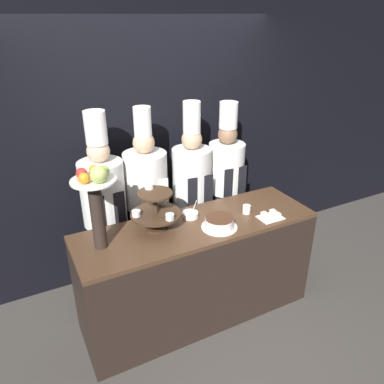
{
  "coord_description": "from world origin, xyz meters",
  "views": [
    {
      "loc": [
        -1.26,
        -2.02,
        2.5
      ],
      "look_at": [
        0.0,
        0.42,
        1.19
      ],
      "focal_mm": 35.0,
      "sensor_mm": 36.0,
      "label": 1
    }
  ],
  "objects_px": {
    "fruit_pedestal": "(96,196)",
    "cake_square_tray": "(271,216)",
    "serving_bowl_far": "(190,215)",
    "cup_white": "(247,209)",
    "chef_center_right": "(192,189)",
    "chef_center_left": "(147,198)",
    "chef_right": "(226,181)",
    "tiered_stand": "(155,209)",
    "cake_round": "(219,223)",
    "chef_left": "(105,207)"
  },
  "relations": [
    {
      "from": "fruit_pedestal",
      "to": "cake_square_tray",
      "type": "xyz_separation_m",
      "value": [
        1.38,
        -0.23,
        -0.4
      ]
    },
    {
      "from": "fruit_pedestal",
      "to": "serving_bowl_far",
      "type": "height_order",
      "value": "fruit_pedestal"
    },
    {
      "from": "cup_white",
      "to": "chef_center_right",
      "type": "bearing_deg",
      "value": 109.19
    },
    {
      "from": "chef_center_left",
      "to": "cake_square_tray",
      "type": "bearing_deg",
      "value": -43.8
    },
    {
      "from": "chef_right",
      "to": "tiered_stand",
      "type": "bearing_deg",
      "value": -153.06
    },
    {
      "from": "chef_center_left",
      "to": "cup_white",
      "type": "bearing_deg",
      "value": -42.15
    },
    {
      "from": "chef_center_left",
      "to": "chef_right",
      "type": "bearing_deg",
      "value": 0.0
    },
    {
      "from": "cake_round",
      "to": "cup_white",
      "type": "bearing_deg",
      "value": 16.51
    },
    {
      "from": "cake_round",
      "to": "chef_center_left",
      "type": "distance_m",
      "value": 0.79
    },
    {
      "from": "fruit_pedestal",
      "to": "cake_round",
      "type": "height_order",
      "value": "fruit_pedestal"
    },
    {
      "from": "chef_center_right",
      "to": "fruit_pedestal",
      "type": "bearing_deg",
      "value": -151.85
    },
    {
      "from": "cake_square_tray",
      "to": "chef_left",
      "type": "distance_m",
      "value": 1.44
    },
    {
      "from": "chef_center_right",
      "to": "chef_left",
      "type": "bearing_deg",
      "value": -180.0
    },
    {
      "from": "serving_bowl_far",
      "to": "chef_left",
      "type": "height_order",
      "value": "chef_left"
    },
    {
      "from": "serving_bowl_far",
      "to": "chef_right",
      "type": "relative_size",
      "value": 0.08
    },
    {
      "from": "cake_round",
      "to": "chef_left",
      "type": "relative_size",
      "value": 0.16
    },
    {
      "from": "fruit_pedestal",
      "to": "cup_white",
      "type": "xyz_separation_m",
      "value": [
        1.25,
        -0.06,
        -0.39
      ]
    },
    {
      "from": "tiered_stand",
      "to": "chef_center_right",
      "type": "relative_size",
      "value": 0.22
    },
    {
      "from": "chef_center_left",
      "to": "tiered_stand",
      "type": "bearing_deg",
      "value": -102.67
    },
    {
      "from": "cake_round",
      "to": "cake_square_tray",
      "type": "bearing_deg",
      "value": -7.96
    },
    {
      "from": "fruit_pedestal",
      "to": "chef_center_left",
      "type": "bearing_deg",
      "value": 44.2
    },
    {
      "from": "tiered_stand",
      "to": "chef_center_left",
      "type": "bearing_deg",
      "value": 77.33
    },
    {
      "from": "serving_bowl_far",
      "to": "chef_center_right",
      "type": "bearing_deg",
      "value": 61.27
    },
    {
      "from": "cup_white",
      "to": "chef_center_left",
      "type": "relative_size",
      "value": 0.04
    },
    {
      "from": "fruit_pedestal",
      "to": "chef_right",
      "type": "xyz_separation_m",
      "value": [
        1.42,
        0.55,
        -0.4
      ]
    },
    {
      "from": "fruit_pedestal",
      "to": "chef_right",
      "type": "distance_m",
      "value": 1.58
    },
    {
      "from": "chef_right",
      "to": "chef_center_left",
      "type": "bearing_deg",
      "value": -180.0
    },
    {
      "from": "fruit_pedestal",
      "to": "cake_square_tray",
      "type": "distance_m",
      "value": 1.46
    },
    {
      "from": "tiered_stand",
      "to": "chef_center_left",
      "type": "distance_m",
      "value": 0.52
    },
    {
      "from": "cake_square_tray",
      "to": "fruit_pedestal",
      "type": "bearing_deg",
      "value": 170.73
    },
    {
      "from": "fruit_pedestal",
      "to": "chef_right",
      "type": "relative_size",
      "value": 0.37
    },
    {
      "from": "cake_square_tray",
      "to": "chef_right",
      "type": "height_order",
      "value": "chef_right"
    },
    {
      "from": "cake_round",
      "to": "serving_bowl_far",
      "type": "bearing_deg",
      "value": 116.68
    },
    {
      "from": "cake_square_tray",
      "to": "chef_left",
      "type": "height_order",
      "value": "chef_left"
    },
    {
      "from": "cake_round",
      "to": "cake_square_tray",
      "type": "height_order",
      "value": "cake_round"
    },
    {
      "from": "chef_right",
      "to": "serving_bowl_far",
      "type": "bearing_deg",
      "value": -144.48
    },
    {
      "from": "cake_round",
      "to": "cake_square_tray",
      "type": "relative_size",
      "value": 1.43
    },
    {
      "from": "cake_round",
      "to": "chef_center_left",
      "type": "xyz_separation_m",
      "value": [
        -0.35,
        0.71,
        -0.01
      ]
    },
    {
      "from": "cake_round",
      "to": "chef_center_right",
      "type": "height_order",
      "value": "chef_center_right"
    },
    {
      "from": "tiered_stand",
      "to": "chef_right",
      "type": "height_order",
      "value": "chef_right"
    },
    {
      "from": "tiered_stand",
      "to": "fruit_pedestal",
      "type": "height_order",
      "value": "fruit_pedestal"
    },
    {
      "from": "fruit_pedestal",
      "to": "cup_white",
      "type": "height_order",
      "value": "fruit_pedestal"
    },
    {
      "from": "fruit_pedestal",
      "to": "chef_right",
      "type": "bearing_deg",
      "value": 21.26
    },
    {
      "from": "fruit_pedestal",
      "to": "chef_right",
      "type": "height_order",
      "value": "chef_right"
    },
    {
      "from": "cup_white",
      "to": "serving_bowl_far",
      "type": "bearing_deg",
      "value": 160.93
    },
    {
      "from": "serving_bowl_far",
      "to": "chef_center_right",
      "type": "height_order",
      "value": "chef_center_right"
    },
    {
      "from": "cake_square_tray",
      "to": "chef_center_right",
      "type": "relative_size",
      "value": 0.11
    },
    {
      "from": "tiered_stand",
      "to": "serving_bowl_far",
      "type": "distance_m",
      "value": 0.36
    },
    {
      "from": "cake_square_tray",
      "to": "chef_center_left",
      "type": "height_order",
      "value": "chef_center_left"
    },
    {
      "from": "tiered_stand",
      "to": "cup_white",
      "type": "relative_size",
      "value": 5.46
    }
  ]
}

